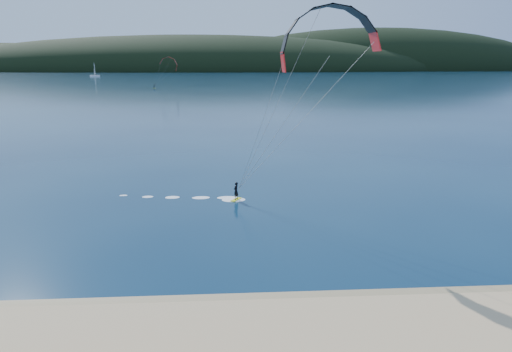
# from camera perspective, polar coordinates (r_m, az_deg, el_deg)

# --- Properties ---
(wet_sand) EXTENTS (220.00, 2.50, 0.10)m
(wet_sand) POSITION_cam_1_polar(r_m,az_deg,el_deg) (21.73, -2.39, -16.47)
(wet_sand) COLOR #958156
(wet_sand) RESTS_ON ground
(headland) EXTENTS (1200.00, 310.00, 140.00)m
(headland) POSITION_cam_1_polar(r_m,az_deg,el_deg) (759.56, -3.56, 13.31)
(headland) COLOR black
(headland) RESTS_ON ground
(kitesurfer_near) EXTENTS (21.05, 6.66, 14.26)m
(kitesurfer_near) POSITION_cam_1_polar(r_m,az_deg,el_deg) (32.90, 8.45, 14.07)
(kitesurfer_near) COLOR yellow
(kitesurfer_near) RESTS_ON ground
(kitesurfer_far) EXTENTS (12.68, 8.32, 14.43)m
(kitesurfer_far) POSITION_cam_1_polar(r_m,az_deg,el_deg) (209.42, -11.18, 13.63)
(kitesurfer_far) COLOR yellow
(kitesurfer_far) RESTS_ON ground
(sailboat) EXTENTS (8.81, 5.44, 12.26)m
(sailboat) POSITION_cam_1_polar(r_m,az_deg,el_deg) (430.29, -19.92, 12.00)
(sailboat) COLOR white
(sailboat) RESTS_ON ground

